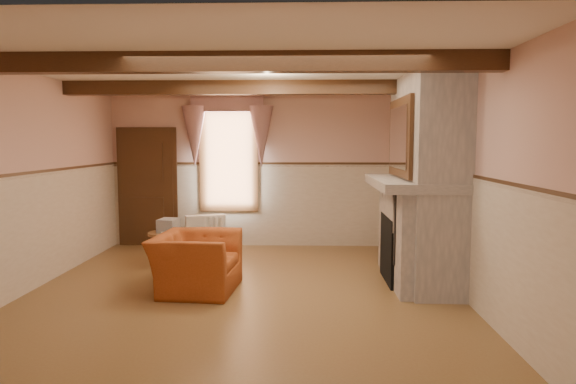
{
  "coord_description": "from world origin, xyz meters",
  "views": [
    {
      "loc": [
        0.78,
        -6.36,
        1.92
      ],
      "look_at": [
        0.55,
        0.8,
        1.21
      ],
      "focal_mm": 32.0,
      "sensor_mm": 36.0,
      "label": 1
    }
  ],
  "objects_px": {
    "armchair": "(196,262)",
    "bowl": "(412,175)",
    "side_table": "(167,250)",
    "oil_lamp": "(403,166)",
    "mantel_clock": "(401,168)",
    "radiator": "(206,232)"
  },
  "relations": [
    {
      "from": "side_table",
      "to": "mantel_clock",
      "type": "xyz_separation_m",
      "value": [
        3.54,
        0.16,
        1.25
      ]
    },
    {
      "from": "radiator",
      "to": "bowl",
      "type": "relative_size",
      "value": 2.17
    },
    {
      "from": "armchair",
      "to": "bowl",
      "type": "height_order",
      "value": "bowl"
    },
    {
      "from": "radiator",
      "to": "mantel_clock",
      "type": "xyz_separation_m",
      "value": [
        3.24,
        -1.3,
        1.22
      ]
    },
    {
      "from": "radiator",
      "to": "armchair",
      "type": "bearing_deg",
      "value": -101.38
    },
    {
      "from": "bowl",
      "to": "oil_lamp",
      "type": "bearing_deg",
      "value": 90.0
    },
    {
      "from": "bowl",
      "to": "oil_lamp",
      "type": "relative_size",
      "value": 1.15
    },
    {
      "from": "radiator",
      "to": "oil_lamp",
      "type": "relative_size",
      "value": 2.5
    },
    {
      "from": "bowl",
      "to": "oil_lamp",
      "type": "distance_m",
      "value": 0.64
    },
    {
      "from": "bowl",
      "to": "oil_lamp",
      "type": "height_order",
      "value": "oil_lamp"
    },
    {
      "from": "armchair",
      "to": "mantel_clock",
      "type": "distance_m",
      "value": 3.35
    },
    {
      "from": "bowl",
      "to": "mantel_clock",
      "type": "distance_m",
      "value": 0.76
    },
    {
      "from": "mantel_clock",
      "to": "side_table",
      "type": "bearing_deg",
      "value": -177.41
    },
    {
      "from": "side_table",
      "to": "bowl",
      "type": "relative_size",
      "value": 1.76
    },
    {
      "from": "radiator",
      "to": "oil_lamp",
      "type": "bearing_deg",
      "value": -43.31
    },
    {
      "from": "oil_lamp",
      "to": "bowl",
      "type": "bearing_deg",
      "value": -90.0
    },
    {
      "from": "mantel_clock",
      "to": "radiator",
      "type": "bearing_deg",
      "value": 158.21
    },
    {
      "from": "armchair",
      "to": "side_table",
      "type": "distance_m",
      "value": 1.37
    },
    {
      "from": "bowl",
      "to": "armchair",
      "type": "bearing_deg",
      "value": -168.43
    },
    {
      "from": "side_table",
      "to": "radiator",
      "type": "bearing_deg",
      "value": 78.17
    },
    {
      "from": "armchair",
      "to": "radiator",
      "type": "height_order",
      "value": "armchair"
    },
    {
      "from": "armchair",
      "to": "radiator",
      "type": "bearing_deg",
      "value": 12.94
    }
  ]
}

